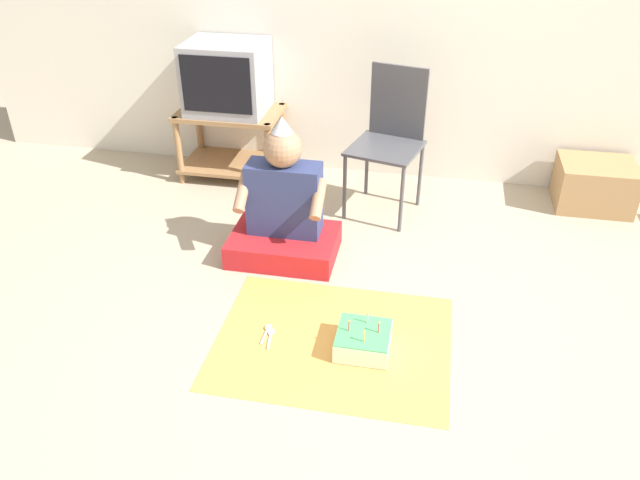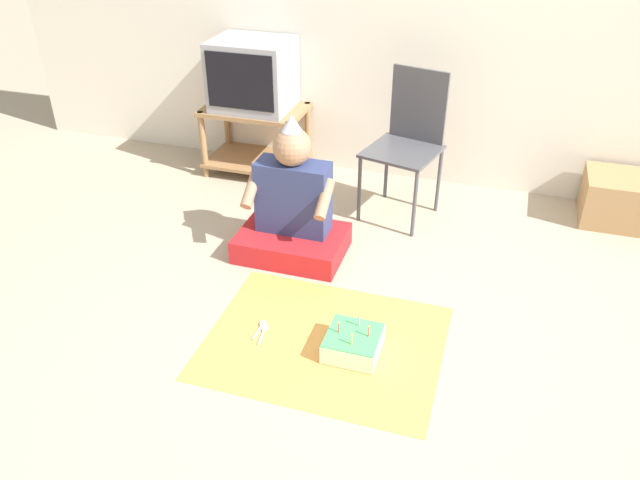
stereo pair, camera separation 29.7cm
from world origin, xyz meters
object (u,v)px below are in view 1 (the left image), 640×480
object	(u,v)px
cardboard_box_stack	(594,185)
person_seated	(284,214)
birthday_cake	(363,340)
tv	(227,77)
folding_chair	(391,132)

from	to	relation	value
cardboard_box_stack	person_seated	world-z (taller)	person_seated
person_seated	birthday_cake	world-z (taller)	person_seated
tv	person_seated	world-z (taller)	tv
tv	cardboard_box_stack	distance (m)	2.55
cardboard_box_stack	folding_chair	bearing A→B (deg)	-168.71
folding_chair	cardboard_box_stack	size ratio (longest dim) A/B	1.90
tv	folding_chair	xyz separation A→B (m)	(1.14, -0.27, -0.20)
folding_chair	person_seated	distance (m)	0.91
tv	birthday_cake	world-z (taller)	tv
folding_chair	person_seated	world-z (taller)	folding_chair
folding_chair	cardboard_box_stack	distance (m)	1.42
tv	birthday_cake	xyz separation A→B (m)	(1.18, -1.71, -0.67)
cardboard_box_stack	person_seated	bearing A→B (deg)	-152.57
tv	person_seated	bearing A→B (deg)	-57.32
birthday_cake	cardboard_box_stack	bearing A→B (deg)	52.83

